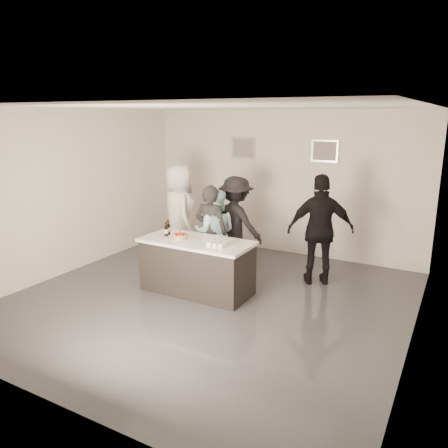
# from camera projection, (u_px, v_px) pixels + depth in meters

# --- Properties ---
(floor) EXTENTS (6.00, 6.00, 0.00)m
(floor) POSITION_uv_depth(u_px,v_px,m) (209.00, 300.00, 7.02)
(floor) COLOR #3D3D42
(floor) RESTS_ON ground
(ceiling) EXTENTS (6.00, 6.00, 0.00)m
(ceiling) POSITION_uv_depth(u_px,v_px,m) (207.00, 107.00, 6.29)
(ceiling) COLOR white
(wall_back) EXTENTS (6.00, 0.04, 3.00)m
(wall_back) POSITION_uv_depth(u_px,v_px,m) (281.00, 183.00, 9.20)
(wall_back) COLOR silver
(wall_back) RESTS_ON ground
(wall_front) EXTENTS (6.00, 0.04, 3.00)m
(wall_front) POSITION_uv_depth(u_px,v_px,m) (44.00, 267.00, 4.11)
(wall_front) COLOR silver
(wall_front) RESTS_ON ground
(wall_left) EXTENTS (0.04, 6.00, 3.00)m
(wall_left) POSITION_uv_depth(u_px,v_px,m) (69.00, 192.00, 8.07)
(wall_left) COLOR silver
(wall_left) RESTS_ON ground
(wall_right) EXTENTS (0.04, 6.00, 3.00)m
(wall_right) POSITION_uv_depth(u_px,v_px,m) (422.00, 234.00, 5.25)
(wall_right) COLOR silver
(wall_right) RESTS_ON ground
(picture_left) EXTENTS (0.54, 0.04, 0.44)m
(picture_left) POSITION_uv_depth(u_px,v_px,m) (243.00, 148.00, 9.43)
(picture_left) COLOR #B2B2B7
(picture_left) RESTS_ON wall_back
(picture_right) EXTENTS (0.54, 0.04, 0.44)m
(picture_right) POSITION_uv_depth(u_px,v_px,m) (325.00, 151.00, 8.58)
(picture_right) COLOR #B2B2B7
(picture_right) RESTS_ON wall_back
(bar_counter) EXTENTS (1.86, 0.86, 0.90)m
(bar_counter) POSITION_uv_depth(u_px,v_px,m) (197.00, 266.00, 7.25)
(bar_counter) COLOR white
(bar_counter) RESTS_ON ground
(cake) EXTENTS (0.23, 0.23, 0.07)m
(cake) POSITION_uv_depth(u_px,v_px,m) (180.00, 237.00, 7.20)
(cake) COLOR #EE5A19
(cake) RESTS_ON bar_counter
(beer_bottle_a) EXTENTS (0.07, 0.07, 0.26)m
(beer_bottle_a) POSITION_uv_depth(u_px,v_px,m) (168.00, 227.00, 7.46)
(beer_bottle_a) COLOR black
(beer_bottle_a) RESTS_ON bar_counter
(beer_bottle_b) EXTENTS (0.07, 0.07, 0.26)m
(beer_bottle_b) POSITION_uv_depth(u_px,v_px,m) (166.00, 229.00, 7.34)
(beer_bottle_b) COLOR black
(beer_bottle_b) RESTS_ON bar_counter
(tumbler_cluster) EXTENTS (0.30, 0.40, 0.08)m
(tumbler_cluster) POSITION_uv_depth(u_px,v_px,m) (220.00, 242.00, 6.87)
(tumbler_cluster) COLOR gold
(tumbler_cluster) RESTS_ON bar_counter
(candles) EXTENTS (0.24, 0.08, 0.01)m
(candles) POSITION_uv_depth(u_px,v_px,m) (174.00, 243.00, 6.97)
(candles) COLOR pink
(candles) RESTS_ON bar_counter
(person_main_black) EXTENTS (0.63, 0.43, 1.70)m
(person_main_black) POSITION_uv_depth(u_px,v_px,m) (211.00, 232.00, 7.83)
(person_main_black) COLOR black
(person_main_black) RESTS_ON ground
(person_main_blue) EXTENTS (0.95, 0.85, 1.60)m
(person_main_blue) POSITION_uv_depth(u_px,v_px,m) (215.00, 233.00, 7.95)
(person_main_blue) COLOR #B2E8E9
(person_main_blue) RESTS_ON ground
(person_guest_left) EXTENTS (1.13, 1.09, 1.95)m
(person_guest_left) POSITION_uv_depth(u_px,v_px,m) (179.00, 213.00, 8.76)
(person_guest_left) COLOR white
(person_guest_left) RESTS_ON ground
(person_guest_right) EXTENTS (1.23, 0.92, 1.93)m
(person_guest_right) POSITION_uv_depth(u_px,v_px,m) (321.00, 230.00, 7.50)
(person_guest_right) COLOR black
(person_guest_right) RESTS_ON ground
(person_guest_back) EXTENTS (1.26, 0.89, 1.78)m
(person_guest_back) POSITION_uv_depth(u_px,v_px,m) (236.00, 223.00, 8.33)
(person_guest_back) COLOR black
(person_guest_back) RESTS_ON ground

